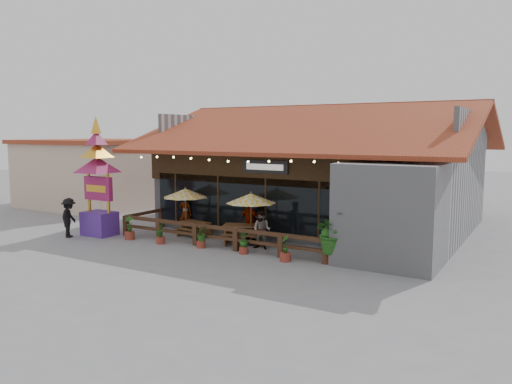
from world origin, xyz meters
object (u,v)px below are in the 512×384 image
Objects in this scene: picnic_table_left at (195,226)px; tropical_plant at (333,233)px; umbrella_right at (251,199)px; picnic_table_right at (244,231)px; umbrella_left at (185,193)px; thai_sign_tower at (97,168)px; pedestrian at (69,218)px.

tropical_plant reaches higher than picnic_table_left.
picnic_table_right is (-0.39, 0.06, -1.41)m from umbrella_right.
thai_sign_tower is at bearing -149.41° from umbrella_left.
umbrella_left is 1.50× the size of pedestrian.
picnic_table_left is 0.87× the size of pedestrian.
umbrella_right is (3.60, -0.20, 0.03)m from umbrella_left.
picnic_table_right is (3.21, -0.14, -1.38)m from umbrella_left.
picnic_table_right is 4.64m from tropical_plant.
thai_sign_tower reaches higher than umbrella_left.
umbrella_left is at bearing 30.59° from thai_sign_tower.
umbrella_left is 0.46× the size of thai_sign_tower.
umbrella_right is at bearing -3.11° from umbrella_left.
pedestrian is (-7.78, -2.85, -1.07)m from umbrella_right.
thai_sign_tower reaches higher than picnic_table_right.
umbrella_right is 1.29× the size of tropical_plant.
umbrella_right reaches higher than umbrella_left.
picnic_table_left is 0.27× the size of thai_sign_tower.
umbrella_right is at bearing -8.43° from picnic_table_right.
picnic_table_right is 7.32m from thai_sign_tower.
thai_sign_tower is 11.28m from tropical_plant.
umbrella_left is 3.50m from picnic_table_right.
thai_sign_tower is at bearing -165.47° from umbrella_right.
umbrella_left is 1.57m from picnic_table_left.
tropical_plant is at bearing 3.89° from thai_sign_tower.
umbrella_right reaches higher than picnic_table_left.
umbrella_right is 8.35m from pedestrian.
pedestrian is at bearing -126.81° from thai_sign_tower.
thai_sign_tower is at bearing -176.11° from tropical_plant.
thai_sign_tower is at bearing -153.18° from picnic_table_left.
umbrella_right is 7.32m from thai_sign_tower.
thai_sign_tower is 3.29× the size of pedestrian.
umbrella_right is 1.46m from picnic_table_right.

